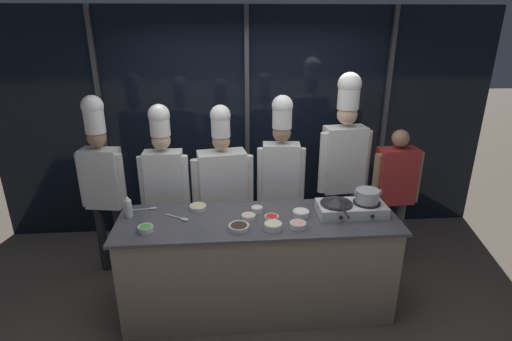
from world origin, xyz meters
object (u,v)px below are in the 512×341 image
at_px(chef_head, 102,173).
at_px(portable_stove, 351,208).
at_px(prep_bowl_noodles, 273,226).
at_px(prep_bowl_shrimp, 298,225).
at_px(prep_bowl_scallions, 146,228).
at_px(chef_line, 222,183).
at_px(prep_bowl_chicken, 249,216).
at_px(prep_bowl_bell_pepper, 272,217).
at_px(prep_bowl_soy_glaze, 239,227).
at_px(prep_bowl_ginger, 198,207).
at_px(serving_spoon_slotted, 149,209).
at_px(squeeze_bottle_clear, 128,207).
at_px(serving_spoon_solid, 181,218).
at_px(frying_pan, 337,201).
at_px(chef_pastry, 281,169).
at_px(person_guest, 394,186).
at_px(prep_bowl_onion, 257,209).
at_px(prep_bowl_rice, 301,213).
at_px(stock_pot, 367,196).
at_px(chef_apprentice, 344,156).
at_px(chef_sous, 164,178).

bearing_deg(chef_head, portable_stove, 172.69).
xyz_separation_m(prep_bowl_noodles, prep_bowl_shrimp, (0.21, 0.01, -0.00)).
bearing_deg(prep_bowl_scallions, chef_head, 122.65).
height_order(portable_stove, chef_line, chef_line).
bearing_deg(prep_bowl_chicken, prep_bowl_bell_pepper, -10.06).
relative_size(prep_bowl_soy_glaze, prep_bowl_chicken, 1.40).
xyz_separation_m(prep_bowl_ginger, chef_line, (0.22, 0.45, 0.04)).
bearing_deg(serving_spoon_slotted, portable_stove, -7.20).
bearing_deg(prep_bowl_noodles, chef_head, 149.88).
bearing_deg(squeeze_bottle_clear, prep_bowl_shrimp, -12.39).
distance_m(prep_bowl_ginger, serving_spoon_solid, 0.23).
relative_size(prep_bowl_scallions, prep_bowl_chicken, 1.01).
bearing_deg(serving_spoon_slotted, serving_spoon_solid, -35.21).
bearing_deg(frying_pan, serving_spoon_solid, 179.36).
distance_m(portable_stove, chef_pastry, 0.87).
bearing_deg(person_guest, prep_bowl_chicken, 18.70).
xyz_separation_m(prep_bowl_chicken, chef_head, (-1.41, 0.72, 0.17)).
bearing_deg(prep_bowl_bell_pepper, prep_bowl_scallions, -172.97).
xyz_separation_m(portable_stove, prep_bowl_onion, (-0.82, 0.10, -0.02)).
xyz_separation_m(squeeze_bottle_clear, prep_bowl_noodles, (1.22, -0.32, -0.06)).
relative_size(prep_bowl_shrimp, prep_bowl_chicken, 1.12).
height_order(frying_pan, prep_bowl_rice, frying_pan).
relative_size(stock_pot, chef_pastry, 0.13).
xyz_separation_m(portable_stove, frying_pan, (-0.14, -0.00, 0.08)).
relative_size(portable_stove, prep_bowl_noodles, 4.01).
relative_size(frying_pan, prep_bowl_onion, 4.78).
distance_m(chef_head, chef_apprentice, 2.44).
relative_size(serving_spoon_slotted, chef_apprentice, 0.11).
bearing_deg(prep_bowl_chicken, person_guest, 22.12).
height_order(prep_bowl_shrimp, prep_bowl_rice, prep_bowl_shrimp).
relative_size(prep_bowl_rice, chef_head, 0.08).
bearing_deg(chef_pastry, chef_line, 8.16).
relative_size(frying_pan, chef_line, 0.27).
bearing_deg(prep_bowl_ginger, person_guest, 11.63).
bearing_deg(prep_bowl_shrimp, prep_bowl_soy_glaze, 178.90).
bearing_deg(prep_bowl_soy_glaze, prep_bowl_onion, 60.46).
bearing_deg(prep_bowl_shrimp, prep_bowl_chicken, 153.47).
bearing_deg(prep_bowl_ginger, chef_apprentice, 18.79).
bearing_deg(prep_bowl_chicken, chef_sous, 141.64).
xyz_separation_m(frying_pan, squeeze_bottle_clear, (-1.81, 0.10, -0.04)).
distance_m(prep_bowl_rice, prep_bowl_chicken, 0.46).
bearing_deg(prep_bowl_scallions, chef_pastry, 35.41).
height_order(frying_pan, chef_line, chef_line).
bearing_deg(prep_bowl_rice, prep_bowl_shrimp, -106.74).
height_order(prep_bowl_noodles, prep_bowl_soy_glaze, prep_bowl_noodles).
relative_size(portable_stove, frying_pan, 1.21).
distance_m(prep_bowl_bell_pepper, prep_bowl_scallions, 1.05).
xyz_separation_m(chef_head, chef_sous, (0.62, -0.09, -0.04)).
bearing_deg(prep_bowl_chicken, chef_pastry, 61.92).
bearing_deg(frying_pan, prep_bowl_noodles, -158.89).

